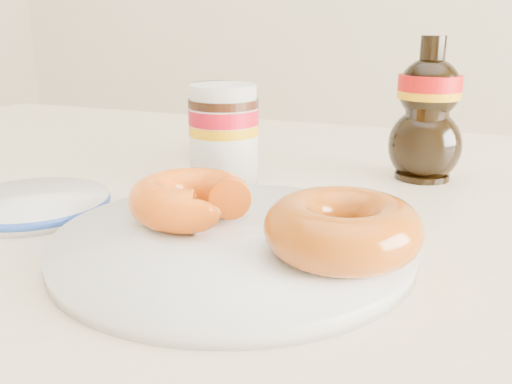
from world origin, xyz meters
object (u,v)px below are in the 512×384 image
at_px(syrup_bottle, 428,109).
at_px(dining_table, 233,271).
at_px(plate, 233,242).
at_px(donut_whole, 342,228).
at_px(dark_jar, 217,120).
at_px(blue_rim_saucer, 34,203).
at_px(nutella_jar, 224,130).
at_px(donut_bitten, 190,199).

bearing_deg(syrup_bottle, dining_table, -139.71).
bearing_deg(plate, dining_table, 114.30).
height_order(plate, syrup_bottle, syrup_bottle).
relative_size(dining_table, donut_whole, 12.41).
height_order(dining_table, dark_jar, dark_jar).
relative_size(donut_whole, syrup_bottle, 0.71).
xyz_separation_m(plate, donut_whole, (0.09, -0.01, 0.03)).
distance_m(dining_table, blue_rim_saucer, 0.21).
bearing_deg(dining_table, plate, -65.70).
bearing_deg(blue_rim_saucer, plate, -5.11).
relative_size(nutella_jar, dark_jar, 1.12).
relative_size(dining_table, dark_jar, 14.44).
bearing_deg(dark_jar, donut_bitten, -68.89).
distance_m(donut_bitten, nutella_jar, 0.17).
xyz_separation_m(donut_whole, blue_rim_saucer, (-0.30, 0.03, -0.03)).
relative_size(nutella_jar, syrup_bottle, 0.68).
xyz_separation_m(donut_whole, nutella_jar, (-0.18, 0.19, 0.02)).
relative_size(donut_bitten, nutella_jar, 0.95).
bearing_deg(dark_jar, syrup_bottle, -3.29).
xyz_separation_m(syrup_bottle, dark_jar, (-0.27, 0.02, -0.03)).
bearing_deg(dining_table, donut_bitten, -84.33).
height_order(dining_table, donut_whole, donut_whole).
height_order(donut_whole, syrup_bottle, syrup_bottle).
relative_size(donut_whole, blue_rim_saucer, 0.79).
distance_m(donut_bitten, blue_rim_saucer, 0.17).
height_order(donut_bitten, syrup_bottle, syrup_bottle).
relative_size(plate, donut_bitten, 2.76).
bearing_deg(plate, blue_rim_saucer, 174.89).
xyz_separation_m(dining_table, dark_jar, (-0.09, 0.16, 0.13)).
xyz_separation_m(donut_bitten, syrup_bottle, (0.16, 0.26, 0.05)).
relative_size(donut_bitten, syrup_bottle, 0.65).
height_order(donut_bitten, blue_rim_saucer, donut_bitten).
bearing_deg(dining_table, donut_whole, -42.70).
distance_m(donut_whole, dark_jar, 0.38).
bearing_deg(dining_table, dark_jar, 120.01).
relative_size(donut_whole, dark_jar, 1.16).
bearing_deg(blue_rim_saucer, dark_jar, 76.90).
distance_m(dining_table, syrup_bottle, 0.28).
bearing_deg(donut_bitten, dining_table, 73.54).
distance_m(donut_bitten, donut_whole, 0.14).
bearing_deg(plate, syrup_bottle, 67.37).
bearing_deg(plate, donut_bitten, 156.50).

